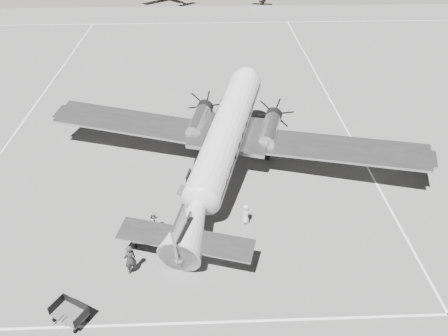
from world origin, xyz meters
TOP-DOWN VIEW (x-y plane):
  - ground at (0.00, 0.00)m, footprint 260.00×260.00m
  - taxi_line_near at (0.00, -14.00)m, footprint 60.00×0.15m
  - taxi_line_right at (12.00, 0.00)m, footprint 0.15×80.00m
  - taxi_line_left at (-18.00, 10.00)m, footprint 0.15×60.00m
  - taxi_line_horizon at (0.00, 40.00)m, footprint 90.00×0.15m
  - dc3_airliner at (0.46, -0.93)m, footprint 34.78×28.59m
  - baggage_cart_near at (-4.53, -7.93)m, footprint 1.95×1.38m
  - baggage_cart_far at (-7.96, -13.58)m, footprint 2.32×2.12m
  - ground_crew at (-5.24, -10.33)m, footprint 0.90×0.85m
  - ramp_agent at (-4.19, -6.80)m, footprint 0.85×0.93m
  - passenger at (1.78, -6.23)m, footprint 0.59×0.79m

SIDE VIEW (x-z plane):
  - ground at x=0.00m, z-range 0.00..0.00m
  - taxi_line_near at x=0.00m, z-range 0.00..0.01m
  - taxi_line_right at x=12.00m, z-range 0.00..0.01m
  - taxi_line_left at x=-18.00m, z-range 0.00..0.01m
  - taxi_line_horizon at x=0.00m, z-range 0.00..0.01m
  - baggage_cart_far at x=-7.96m, z-range 0.00..1.07m
  - baggage_cart_near at x=-4.53m, z-range 0.00..1.09m
  - passenger at x=1.78m, z-range 0.00..1.47m
  - ramp_agent at x=-4.19m, z-range 0.00..1.56m
  - ground_crew at x=-5.24m, z-range 0.00..2.07m
  - dc3_airliner at x=0.46m, z-range 0.00..5.73m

